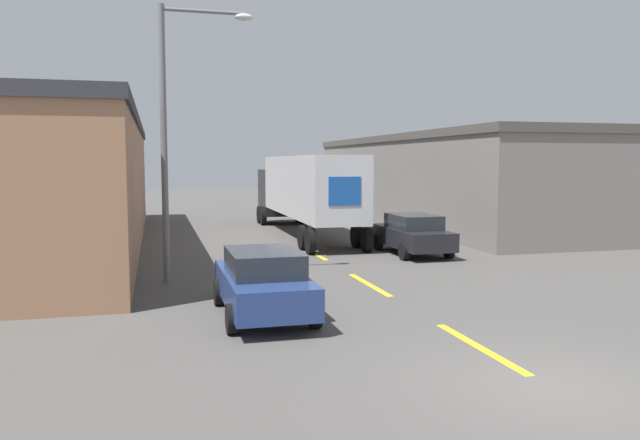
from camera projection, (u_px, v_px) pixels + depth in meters
name	position (u px, v px, depth m)	size (l,w,h in m)	color
ground_plane	(550.00, 387.00, 10.32)	(160.00, 160.00, 0.00)	#4C4947
road_centerline	(369.00, 284.00, 19.00)	(0.20, 16.91, 0.01)	yellow
warehouse_left	(6.00, 183.00, 27.38)	(11.52, 28.68, 5.62)	#9E7051
warehouse_right	(463.00, 179.00, 38.71)	(10.95, 26.47, 5.32)	slate
semi_truck	(303.00, 188.00, 31.79)	(2.84, 15.41, 4.02)	black
parked_car_right_mid	(412.00, 234.00, 25.21)	(2.08, 4.59, 1.63)	black
parked_car_left_near	(263.00, 282.00, 15.02)	(2.08, 4.59, 1.63)	navy
street_lamp	(175.00, 123.00, 19.08)	(2.88, 0.32, 8.46)	slate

